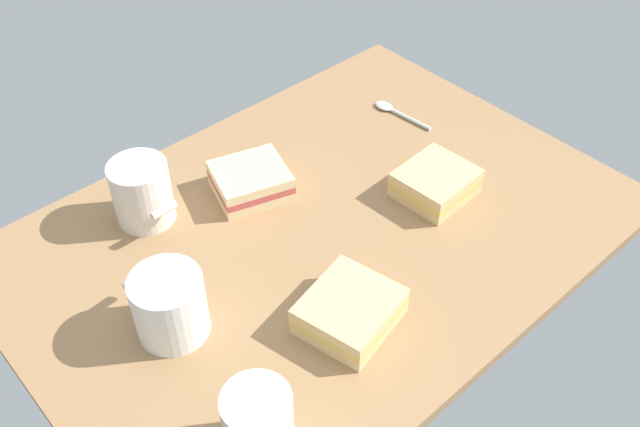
% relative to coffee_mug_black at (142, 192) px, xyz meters
% --- Properties ---
extents(tabletop, '(0.90, 0.64, 0.02)m').
position_rel_coffee_mug_black_xyz_m(tabletop, '(-0.18, 0.19, -0.06)').
color(tabletop, '#936D47').
rests_on(tabletop, ground).
extents(coffee_mug_black, '(0.09, 0.11, 0.10)m').
position_rel_coffee_mug_black_xyz_m(coffee_mug_black, '(0.00, 0.00, 0.00)').
color(coffee_mug_black, silver).
rests_on(coffee_mug_black, tabletop).
extents(coffee_mug_milky, '(0.09, 0.12, 0.09)m').
position_rel_coffee_mug_black_xyz_m(coffee_mug_milky, '(0.09, 0.20, -0.00)').
color(coffee_mug_milky, white).
rests_on(coffee_mug_milky, tabletop).
extents(sandwich_main, '(0.12, 0.11, 0.04)m').
position_rel_coffee_mug_black_xyz_m(sandwich_main, '(-0.36, 0.26, -0.03)').
color(sandwich_main, '#DBB77A').
rests_on(sandwich_main, tabletop).
extents(sandwich_side, '(0.14, 0.13, 0.04)m').
position_rel_coffee_mug_black_xyz_m(sandwich_side, '(-0.09, 0.35, -0.03)').
color(sandwich_side, '#DBB77A').
rests_on(sandwich_side, tabletop).
extents(sandwich_extra, '(0.14, 0.13, 0.04)m').
position_rel_coffee_mug_black_xyz_m(sandwich_extra, '(-0.15, 0.06, -0.03)').
color(sandwich_extra, beige).
rests_on(sandwich_extra, tabletop).
extents(glass_of_milk, '(0.08, 0.08, 0.10)m').
position_rel_coffee_mug_black_xyz_m(glass_of_milk, '(0.11, 0.41, -0.01)').
color(glass_of_milk, silver).
rests_on(glass_of_milk, tabletop).
extents(spoon, '(0.03, 0.12, 0.01)m').
position_rel_coffee_mug_black_xyz_m(spoon, '(-0.48, 0.06, -0.05)').
color(spoon, silver).
rests_on(spoon, tabletop).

